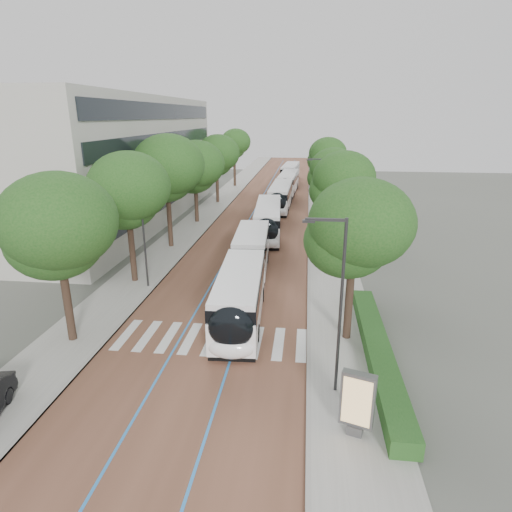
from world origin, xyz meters
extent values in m
plane|color=#51544C|center=(0.00, 0.00, 0.00)|extent=(160.00, 160.00, 0.00)
cube|color=brown|center=(0.00, 40.00, 0.01)|extent=(11.00, 140.00, 0.02)
cube|color=gray|center=(-7.50, 40.00, 0.06)|extent=(4.00, 140.00, 0.12)
cube|color=gray|center=(7.50, 40.00, 0.06)|extent=(4.00, 140.00, 0.12)
cube|color=gray|center=(-5.60, 40.00, 0.06)|extent=(0.20, 140.00, 0.14)
cube|color=gray|center=(5.60, 40.00, 0.06)|extent=(0.20, 140.00, 0.14)
cube|color=silver|center=(-4.80, 1.00, 0.03)|extent=(0.55, 3.60, 0.01)
cube|color=silver|center=(-3.55, 1.00, 0.03)|extent=(0.55, 3.60, 0.01)
cube|color=silver|center=(-2.30, 1.00, 0.03)|extent=(0.55, 3.60, 0.01)
cube|color=silver|center=(-1.05, 1.00, 0.03)|extent=(0.55, 3.60, 0.01)
cube|color=silver|center=(0.20, 1.00, 0.03)|extent=(0.55, 3.60, 0.01)
cube|color=silver|center=(1.45, 1.00, 0.03)|extent=(0.55, 3.60, 0.01)
cube|color=silver|center=(2.70, 1.00, 0.03)|extent=(0.55, 3.60, 0.01)
cube|color=silver|center=(3.95, 1.00, 0.03)|extent=(0.55, 3.60, 0.01)
cube|color=silver|center=(5.20, 1.00, 0.03)|extent=(0.55, 3.60, 0.01)
cube|color=#297ACD|center=(-1.60, 40.00, 0.02)|extent=(0.12, 126.00, 0.01)
cube|color=#297ACD|center=(1.60, 40.00, 0.02)|extent=(0.12, 126.00, 0.01)
cube|color=#9F9E93|center=(-19.50, 28.00, 7.00)|extent=(18.00, 40.00, 14.00)
cube|color=black|center=(-10.45, 28.00, 3.00)|extent=(0.12, 38.00, 1.60)
cube|color=black|center=(-10.45, 28.00, 6.20)|extent=(0.12, 38.00, 1.60)
cube|color=black|center=(-10.45, 28.00, 9.40)|extent=(0.12, 38.00, 1.60)
cube|color=black|center=(-10.45, 28.00, 12.40)|extent=(0.12, 38.00, 1.60)
cube|color=#174518|center=(9.10, 0.00, 0.52)|extent=(1.20, 14.00, 0.80)
cylinder|color=#2F3032|center=(6.80, -3.00, 4.12)|extent=(0.14, 0.14, 8.00)
cube|color=#2F3032|center=(6.00, -3.00, 8.02)|extent=(1.70, 0.12, 0.12)
cube|color=#2F3032|center=(5.30, -3.00, 7.94)|extent=(0.50, 0.20, 0.10)
cylinder|color=#2F3032|center=(6.80, 22.00, 4.12)|extent=(0.14, 0.14, 8.00)
cube|color=#2F3032|center=(6.00, 22.00, 8.02)|extent=(1.70, 0.12, 0.12)
cube|color=#2F3032|center=(5.30, 22.00, 7.94)|extent=(0.50, 0.20, 0.10)
cylinder|color=#2F3032|center=(-6.10, 8.00, 4.12)|extent=(0.14, 0.14, 8.00)
cylinder|color=black|center=(-7.50, 0.00, 2.24)|extent=(0.44, 0.44, 4.49)
ellipsoid|color=#194817|center=(-7.50, 0.00, 6.32)|extent=(5.88, 5.88, 5.00)
cylinder|color=black|center=(-7.50, 9.00, 2.36)|extent=(0.44, 0.44, 4.72)
ellipsoid|color=#194817|center=(-7.50, 9.00, 6.66)|extent=(5.79, 5.79, 4.92)
cylinder|color=black|center=(-7.50, 18.00, 2.54)|extent=(0.44, 0.44, 5.08)
ellipsoid|color=#194817|center=(-7.50, 18.00, 7.15)|extent=(6.48, 6.48, 5.51)
cylinder|color=black|center=(-7.50, 28.00, 2.19)|extent=(0.44, 0.44, 4.37)
ellipsoid|color=#194817|center=(-7.50, 28.00, 6.16)|extent=(6.27, 6.27, 5.33)
cylinder|color=black|center=(-7.50, 40.00, 2.27)|extent=(0.44, 0.44, 4.55)
ellipsoid|color=#194817|center=(-7.50, 40.00, 6.41)|extent=(5.99, 5.99, 5.09)
cylinder|color=black|center=(-7.50, 55.00, 2.52)|extent=(0.44, 0.44, 5.04)
ellipsoid|color=#194817|center=(-7.50, 55.00, 7.10)|extent=(5.13, 5.13, 4.36)
cylinder|color=black|center=(7.70, 2.00, 2.19)|extent=(0.44, 0.44, 4.39)
ellipsoid|color=#194817|center=(7.70, 2.00, 6.18)|extent=(5.44, 5.44, 4.62)
cylinder|color=black|center=(7.70, 14.00, 2.43)|extent=(0.44, 0.44, 4.85)
ellipsoid|color=#194817|center=(7.70, 14.00, 6.84)|extent=(4.84, 4.84, 4.11)
cylinder|color=black|center=(7.70, 28.00, 2.10)|extent=(0.44, 0.44, 4.19)
ellipsoid|color=#194817|center=(7.70, 28.00, 5.91)|extent=(5.26, 5.26, 4.47)
cylinder|color=black|center=(7.70, 44.00, 2.19)|extent=(0.44, 0.44, 4.38)
ellipsoid|color=#194817|center=(7.70, 44.00, 6.17)|extent=(5.44, 5.44, 4.62)
cylinder|color=black|center=(1.17, 8.49, 1.77)|extent=(2.35, 1.02, 2.30)
cube|color=white|center=(1.45, 3.36, 1.26)|extent=(3.00, 9.48, 1.82)
cube|color=black|center=(1.45, 3.36, 2.40)|extent=(3.03, 9.30, 0.97)
cube|color=silver|center=(1.45, 3.36, 3.04)|extent=(2.94, 9.29, 0.31)
cube|color=black|center=(1.45, 3.36, 0.17)|extent=(2.93, 9.10, 0.35)
cube|color=white|center=(0.94, 12.80, 1.26)|extent=(2.91, 7.86, 1.82)
cube|color=black|center=(0.94, 12.80, 2.40)|extent=(2.95, 7.71, 0.97)
cube|color=silver|center=(0.94, 12.80, 3.04)|extent=(2.86, 7.71, 0.31)
cube|color=black|center=(0.94, 12.80, 0.17)|extent=(2.85, 7.55, 0.35)
ellipsoid|color=black|center=(1.69, -1.16, 2.00)|extent=(2.41, 1.23, 2.28)
ellipsoid|color=white|center=(1.70, -1.21, 0.86)|extent=(2.40, 1.13, 1.14)
cylinder|color=black|center=(0.44, 1.03, 0.50)|extent=(0.35, 1.01, 1.00)
cylinder|color=black|center=(2.70, 1.15, 0.50)|extent=(0.35, 1.01, 1.00)
cylinder|color=black|center=(-0.28, 14.41, 0.50)|extent=(0.35, 1.01, 1.00)
cylinder|color=black|center=(1.98, 14.53, 0.50)|extent=(0.35, 1.01, 1.00)
cylinder|color=black|center=(0.15, 6.38, 0.50)|extent=(0.35, 1.01, 1.00)
cylinder|color=black|center=(2.41, 6.50, 0.50)|extent=(0.35, 1.01, 1.00)
cube|color=white|center=(1.28, 23.60, 1.26)|extent=(3.24, 12.13, 1.82)
cube|color=black|center=(1.28, 23.60, 2.40)|extent=(3.27, 11.90, 0.97)
cube|color=silver|center=(1.28, 23.60, 3.04)|extent=(3.18, 11.89, 0.31)
cube|color=black|center=(1.28, 23.60, 0.17)|extent=(3.16, 11.65, 0.35)
ellipsoid|color=black|center=(1.64, 17.76, 2.00)|extent=(2.41, 1.24, 2.28)
ellipsoid|color=white|center=(1.64, 17.71, 0.86)|extent=(2.41, 1.14, 1.14)
cylinder|color=black|center=(0.37, 19.93, 0.50)|extent=(0.36, 1.02, 1.00)
cylinder|color=black|center=(2.63, 20.07, 0.50)|extent=(0.36, 1.02, 1.00)
cylinder|color=black|center=(-0.09, 27.32, 0.50)|extent=(0.36, 1.02, 1.00)
cylinder|color=black|center=(2.17, 27.46, 0.50)|extent=(0.36, 1.02, 1.00)
cube|color=white|center=(1.75, 37.10, 1.26)|extent=(2.69, 12.04, 1.82)
cube|color=black|center=(1.75, 37.10, 2.40)|extent=(2.73, 11.80, 0.97)
cube|color=silver|center=(1.75, 37.10, 3.04)|extent=(2.64, 11.80, 0.31)
cube|color=black|center=(1.75, 37.10, 0.17)|extent=(2.64, 11.56, 0.35)
ellipsoid|color=black|center=(1.65, 31.25, 2.00)|extent=(2.37, 1.14, 2.28)
ellipsoid|color=white|center=(1.65, 31.20, 0.86)|extent=(2.37, 1.04, 1.14)
cylinder|color=black|center=(0.56, 33.52, 0.50)|extent=(0.32, 1.00, 1.00)
cylinder|color=black|center=(2.82, 33.48, 0.50)|extent=(0.32, 1.00, 1.00)
cylinder|color=black|center=(0.68, 40.92, 0.50)|extent=(0.32, 1.00, 1.00)
cylinder|color=black|center=(2.94, 40.88, 0.50)|extent=(0.32, 1.00, 1.00)
cube|color=white|center=(2.18, 49.65, 1.26)|extent=(3.02, 12.10, 1.82)
cube|color=black|center=(2.18, 49.65, 2.40)|extent=(3.05, 11.86, 0.97)
cube|color=silver|center=(2.18, 49.65, 3.04)|extent=(2.96, 11.85, 0.31)
cube|color=black|center=(2.18, 49.65, 0.17)|extent=(2.95, 11.62, 0.35)
ellipsoid|color=black|center=(1.92, 43.81, 2.00)|extent=(2.40, 1.20, 2.28)
ellipsoid|color=white|center=(1.92, 43.76, 0.86)|extent=(2.39, 1.10, 1.14)
cylinder|color=black|center=(0.89, 46.11, 0.50)|extent=(0.34, 1.01, 1.00)
cylinder|color=black|center=(3.15, 46.01, 0.50)|extent=(0.34, 1.01, 1.00)
cylinder|color=black|center=(1.21, 53.50, 0.50)|extent=(0.34, 1.01, 1.00)
cylinder|color=black|center=(3.47, 53.40, 0.50)|extent=(0.34, 1.01, 1.00)
cube|color=white|center=(1.97, 62.22, 1.26)|extent=(3.17, 12.12, 1.82)
cube|color=black|center=(1.97, 62.22, 2.40)|extent=(3.19, 11.88, 0.97)
cube|color=silver|center=(1.97, 62.22, 3.04)|extent=(3.10, 11.88, 0.31)
cube|color=black|center=(1.97, 62.22, 0.17)|extent=(3.09, 11.64, 0.35)
ellipsoid|color=black|center=(1.65, 56.38, 2.00)|extent=(2.41, 1.23, 2.28)
ellipsoid|color=white|center=(1.64, 56.33, 0.86)|extent=(2.40, 1.13, 1.14)
cylinder|color=black|center=(0.64, 58.69, 0.50)|extent=(0.36, 1.02, 1.00)
cylinder|color=black|center=(2.90, 58.56, 0.50)|extent=(0.36, 1.02, 1.00)
cylinder|color=black|center=(1.06, 66.07, 0.50)|extent=(0.36, 1.02, 1.00)
cylinder|color=black|center=(3.31, 65.95, 0.50)|extent=(0.36, 1.02, 1.00)
cube|color=#59595B|center=(7.40, -5.74, 0.32)|extent=(0.72, 0.66, 0.40)
cube|color=#59595B|center=(7.40, -5.74, 1.67)|extent=(1.34, 0.73, 2.30)
cube|color=#DFB776|center=(7.35, -5.92, 1.67)|extent=(1.05, 0.36, 2.00)
camera|label=1|loc=(5.17, -19.87, 11.99)|focal=30.00mm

